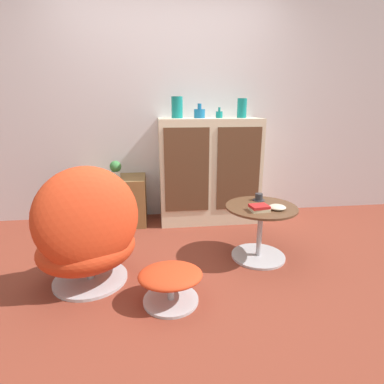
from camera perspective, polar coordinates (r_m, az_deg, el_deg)
The scene contains 15 objects.
ground_plane at distance 2.48m, azimuth -2.24°, elevation -15.54°, with size 12.00×12.00×0.00m, color brown.
wall_back at distance 3.57m, azimuth -4.67°, elevation 16.02°, with size 6.40×0.06×2.60m.
sideboard at distance 3.44m, azimuth 3.24°, elevation 4.08°, with size 1.12×0.48×1.17m.
tv_console at distance 3.50m, azimuth -14.59°, elevation -1.60°, with size 0.71×0.46×0.54m.
egg_chair at distance 2.30m, azimuth -19.22°, elevation -7.63°, with size 0.92×0.89×0.94m.
ottoman at distance 2.12m, azimuth -4.13°, elevation -16.30°, with size 0.44×0.38×0.25m.
coffee_table at distance 2.69m, azimuth 12.81°, elevation -6.64°, with size 0.61×0.61×0.48m.
vase_leftmost at distance 3.32m, azimuth -2.86°, elevation 15.80°, with size 0.12×0.12×0.22m.
vase_inner_left at distance 3.35m, azimuth 1.43°, elevation 14.79°, with size 0.12×0.12×0.15m.
vase_inner_right at distance 3.39m, azimuth 5.20°, elevation 14.52°, with size 0.07×0.07×0.11m.
vase_rightmost at distance 3.45m, azimuth 9.49°, elevation 15.48°, with size 0.10×0.10×0.21m.
potted_plant at distance 3.40m, azimuth -14.34°, elevation 4.40°, with size 0.13×0.13×0.19m.
teacup at distance 2.77m, azimuth 12.62°, elevation -1.03°, with size 0.11×0.11×0.06m.
book_stack at distance 2.49m, azimuth 12.70°, elevation -2.97°, with size 0.16×0.14×0.05m.
bowl at distance 2.57m, azimuth 15.93°, elevation -2.79°, with size 0.14×0.14×0.04m.
Camera 1 is at (-0.18, -2.11, 1.30)m, focal length 28.00 mm.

